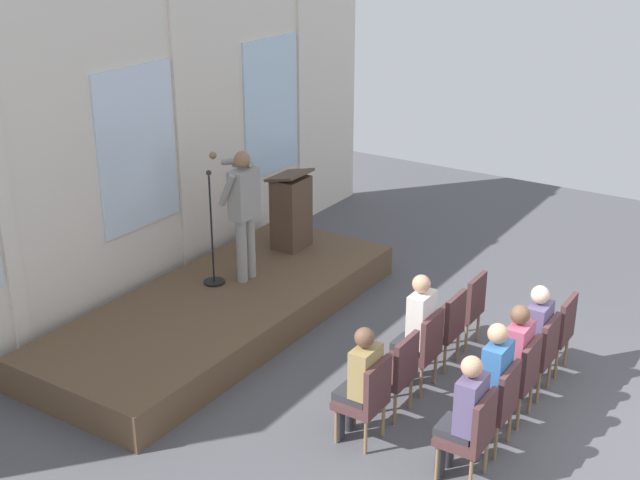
% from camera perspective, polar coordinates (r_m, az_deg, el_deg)
% --- Properties ---
extents(ground_plane, '(16.11, 16.11, 0.00)m').
position_cam_1_polar(ground_plane, '(9.14, 18.42, -13.12)').
color(ground_plane, '#4C4C51').
extents(rear_partition, '(10.89, 0.14, 4.48)m').
position_cam_1_polar(rear_partition, '(11.10, -12.39, 6.51)').
color(rear_partition, silver).
rests_on(rear_partition, ground).
extents(stage_platform, '(5.28, 2.10, 0.42)m').
position_cam_1_polar(stage_platform, '(10.92, -6.63, -4.74)').
color(stage_platform, brown).
rests_on(stage_platform, ground).
extents(speaker, '(0.52, 0.69, 1.76)m').
position_cam_1_polar(speaker, '(10.90, -5.23, 2.32)').
color(speaker, gray).
rests_on(speaker, stage_platform).
extents(mic_stand, '(0.28, 0.28, 1.55)m').
position_cam_1_polar(mic_stand, '(11.05, -7.27, -1.32)').
color(mic_stand, black).
rests_on(mic_stand, stage_platform).
extents(lectern, '(0.60, 0.48, 1.16)m').
position_cam_1_polar(lectern, '(12.08, -1.98, 1.98)').
color(lectern, '#4C3828').
rests_on(lectern, stage_platform).
extents(chair_r0_c0, '(0.46, 0.44, 0.94)m').
position_cam_1_polar(chair_r0_c0, '(8.47, 3.24, -10.56)').
color(chair_r0_c0, olive).
rests_on(chair_r0_c0, ground).
extents(audience_r0_c0, '(0.36, 0.39, 1.28)m').
position_cam_1_polar(audience_r0_c0, '(8.41, 2.76, -9.36)').
color(audience_r0_c0, '#2D2D33').
rests_on(audience_r0_c0, ground).
extents(chair_r0_c1, '(0.46, 0.44, 0.94)m').
position_cam_1_polar(chair_r0_c1, '(8.93, 5.20, -8.78)').
color(chair_r0_c1, olive).
rests_on(chair_r0_c1, ground).
extents(chair_r0_c2, '(0.46, 0.44, 0.94)m').
position_cam_1_polar(chair_r0_c2, '(9.40, 6.96, -7.17)').
color(chair_r0_c2, olive).
rests_on(chair_r0_c2, ground).
extents(audience_r0_c2, '(0.36, 0.39, 1.38)m').
position_cam_1_polar(audience_r0_c2, '(9.32, 6.59, -5.82)').
color(audience_r0_c2, '#2D2D33').
rests_on(audience_r0_c2, ground).
extents(chair_r0_c3, '(0.46, 0.44, 0.94)m').
position_cam_1_polar(chair_r0_c3, '(9.89, 8.53, -5.72)').
color(chair_r0_c3, olive).
rests_on(chair_r0_c3, ground).
extents(chair_r0_c4, '(0.46, 0.44, 0.94)m').
position_cam_1_polar(chair_r0_c4, '(10.39, 9.95, -4.40)').
color(chair_r0_c4, olive).
rests_on(chair_r0_c4, ground).
extents(chair_r1_c0, '(0.46, 0.44, 0.94)m').
position_cam_1_polar(chair_r1_c0, '(8.07, 10.27, -12.70)').
color(chair_r1_c0, olive).
rests_on(chair_r1_c0, ground).
extents(audience_r1_c0, '(0.36, 0.39, 1.31)m').
position_cam_1_polar(audience_r1_c0, '(7.99, 9.81, -11.39)').
color(audience_r1_c0, '#2D2D33').
rests_on(audience_r1_c0, ground).
extents(chair_r1_c1, '(0.46, 0.44, 0.94)m').
position_cam_1_polar(chair_r1_c1, '(8.55, 11.90, -10.69)').
color(chair_r1_c1, olive).
rests_on(chair_r1_c1, ground).
extents(audience_r1_c1, '(0.36, 0.39, 1.37)m').
position_cam_1_polar(audience_r1_c1, '(8.46, 11.52, -9.27)').
color(audience_r1_c1, '#2D2D33').
rests_on(audience_r1_c1, ground).
extents(chair_r1_c2, '(0.46, 0.44, 0.94)m').
position_cam_1_polar(chair_r1_c2, '(9.05, 13.35, -8.89)').
color(chair_r1_c2, olive).
rests_on(chair_r1_c2, ground).
extents(audience_r1_c2, '(0.36, 0.39, 1.32)m').
position_cam_1_polar(audience_r1_c2, '(8.97, 12.97, -7.67)').
color(audience_r1_c2, '#2D2D33').
rests_on(audience_r1_c2, ground).
extents(chair_r1_c3, '(0.46, 0.44, 0.94)m').
position_cam_1_polar(chair_r1_c3, '(9.55, 14.63, -7.27)').
color(chair_r1_c3, olive).
rests_on(chair_r1_c3, ground).
extents(audience_r1_c3, '(0.36, 0.39, 1.30)m').
position_cam_1_polar(audience_r1_c3, '(9.49, 14.26, -6.16)').
color(audience_r1_c3, '#2D2D33').
rests_on(audience_r1_c3, ground).
extents(chair_r1_c4, '(0.46, 0.44, 0.94)m').
position_cam_1_polar(chair_r1_c4, '(10.07, 15.77, -5.82)').
color(chair_r1_c4, olive).
rests_on(chair_r1_c4, ground).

